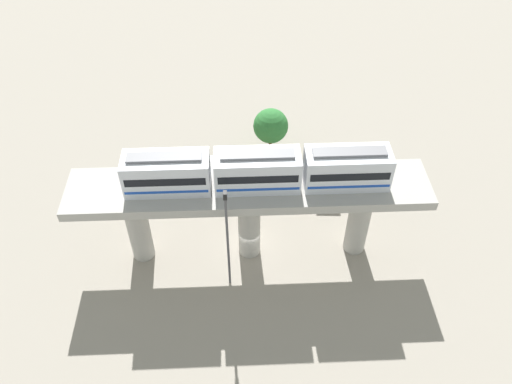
{
  "coord_description": "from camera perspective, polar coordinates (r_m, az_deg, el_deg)",
  "views": [
    {
      "loc": [
        -29.7,
        0.68,
        36.27
      ],
      "look_at": [
        2.5,
        -0.69,
        4.83
      ],
      "focal_mm": 36.46,
      "sensor_mm": 36.0,
      "label": 1
    }
  ],
  "objects": [
    {
      "name": "tree_near_viaduct",
      "position": [
        54.68,
        1.62,
        7.26
      ],
      "size": [
        3.68,
        3.68,
        5.21
      ],
      "color": "brown",
      "rests_on": "ground"
    },
    {
      "name": "parked_car_black",
      "position": [
        54.23,
        -6.16,
        3.05
      ],
      "size": [
        2.39,
        4.42,
        1.76
      ],
      "rotation": [
        0.0,
        0.0,
        0.14
      ],
      "color": "black",
      "rests_on": "ground"
    },
    {
      "name": "train",
      "position": [
        39.95,
        0.15,
        2.38
      ],
      "size": [
        2.64,
        20.5,
        3.24
      ],
      "color": "silver",
      "rests_on": "viaduct"
    },
    {
      "name": "ground_plane",
      "position": [
        46.88,
        -0.71,
        -6.4
      ],
      "size": [
        120.0,
        120.0,
        0.0
      ],
      "primitive_type": "plane",
      "color": "gray"
    },
    {
      "name": "viaduct",
      "position": [
        42.37,
        -0.78,
        -1.2
      ],
      "size": [
        5.2,
        28.85,
        8.05
      ],
      "color": "#A8A59E",
      "rests_on": "ground"
    },
    {
      "name": "signal_post",
      "position": [
        40.22,
        -3.15,
        -4.93
      ],
      "size": [
        0.44,
        0.28,
        10.65
      ],
      "color": "#4C4C51",
      "rests_on": "ground"
    },
    {
      "name": "parked_car_silver",
      "position": [
        51.24,
        7.79,
        -0.12
      ],
      "size": [
        2.08,
        4.31,
        1.76
      ],
      "rotation": [
        0.0,
        0.0,
        -0.07
      ],
      "color": "#B2B5BA",
      "rests_on": "ground"
    },
    {
      "name": "parked_car_red",
      "position": [
        51.58,
        -1.45,
        0.74
      ],
      "size": [
        1.93,
        4.26,
        1.76
      ],
      "rotation": [
        0.0,
        0.0,
        -0.03
      ],
      "color": "red",
      "rests_on": "ground"
    }
  ]
}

